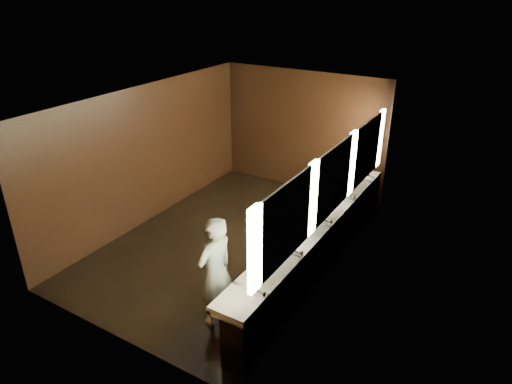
{
  "coord_description": "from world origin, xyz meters",
  "views": [
    {
      "loc": [
        4.32,
        -6.27,
        4.64
      ],
      "look_at": [
        0.55,
        0.0,
        1.19
      ],
      "focal_mm": 32.0,
      "sensor_mm": 36.0,
      "label": 1
    }
  ],
  "objects": [
    {
      "name": "person",
      "position": [
        1.07,
        -1.97,
        0.86
      ],
      "size": [
        0.51,
        0.69,
        1.72
      ],
      "primitive_type": "imported",
      "rotation": [
        0.0,
        0.0,
        -1.74
      ],
      "color": "#7C9EBA",
      "rests_on": "floor"
    },
    {
      "name": "trash_bin",
      "position": [
        1.58,
        -1.24,
        0.26
      ],
      "size": [
        0.38,
        0.38,
        0.52
      ],
      "primitive_type": "cylinder",
      "rotation": [
        0.0,
        0.0,
        -0.16
      ],
      "color": "black",
      "rests_on": "floor"
    },
    {
      "name": "wall_left",
      "position": [
        -2.0,
        0.0,
        1.4
      ],
      "size": [
        0.02,
        6.0,
        2.8
      ],
      "primitive_type": "cube",
      "color": "black",
      "rests_on": "floor"
    },
    {
      "name": "wall_back",
      "position": [
        0.0,
        3.0,
        1.4
      ],
      "size": [
        4.0,
        0.02,
        2.8
      ],
      "primitive_type": "cube",
      "color": "black",
      "rests_on": "floor"
    },
    {
      "name": "wall_front",
      "position": [
        0.0,
        -3.0,
        1.4
      ],
      "size": [
        4.0,
        0.02,
        2.8
      ],
      "primitive_type": "cube",
      "color": "black",
      "rests_on": "floor"
    },
    {
      "name": "sink_counter",
      "position": [
        1.79,
        0.0,
        0.5
      ],
      "size": [
        0.55,
        5.4,
        1.01
      ],
      "color": "black",
      "rests_on": "floor"
    },
    {
      "name": "wall_right",
      "position": [
        2.0,
        0.0,
        1.4
      ],
      "size": [
        0.02,
        6.0,
        2.8
      ],
      "primitive_type": "cube",
      "color": "black",
      "rests_on": "floor"
    },
    {
      "name": "mirror_band",
      "position": [
        1.98,
        -0.0,
        1.75
      ],
      "size": [
        0.06,
        5.03,
        1.15
      ],
      "color": "#FCF8C8",
      "rests_on": "wall_right"
    },
    {
      "name": "floor",
      "position": [
        0.0,
        0.0,
        0.0
      ],
      "size": [
        6.0,
        6.0,
        0.0
      ],
      "primitive_type": "plane",
      "color": "black",
      "rests_on": "ground"
    },
    {
      "name": "ceiling",
      "position": [
        0.0,
        0.0,
        2.8
      ],
      "size": [
        4.0,
        6.0,
        0.02
      ],
      "primitive_type": "cube",
      "color": "#2D2D2B",
      "rests_on": "wall_back"
    }
  ]
}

